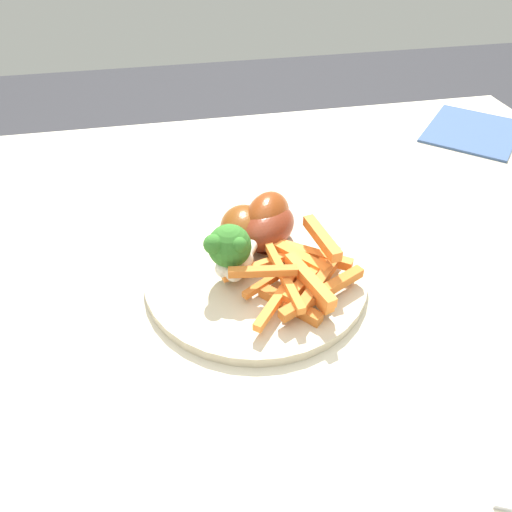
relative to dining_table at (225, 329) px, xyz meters
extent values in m
cube|color=beige|center=(0.00, 0.00, 0.08)|extent=(1.20, 0.82, 0.03)
cylinder|color=#9C9582|center=(0.54, 0.35, -0.28)|extent=(0.06, 0.06, 0.71)
cylinder|color=beige|center=(0.04, -0.02, 0.11)|extent=(0.25, 0.25, 0.01)
cylinder|color=#89A860|center=(0.01, -0.02, 0.12)|extent=(0.02, 0.02, 0.02)
sphere|color=#327027|center=(0.01, -0.02, 0.15)|extent=(0.05, 0.05, 0.05)
sphere|color=#327027|center=(0.01, -0.01, 0.16)|extent=(0.01, 0.01, 0.01)
sphere|color=#327027|center=(0.02, -0.01, 0.16)|extent=(0.02, 0.02, 0.02)
sphere|color=#327027|center=(-0.01, -0.03, 0.16)|extent=(0.02, 0.02, 0.02)
sphere|color=#327027|center=(0.02, -0.04, 0.16)|extent=(0.02, 0.02, 0.02)
cube|color=orange|center=(0.07, -0.05, 0.12)|extent=(0.05, 0.09, 0.01)
cube|color=orange|center=(0.11, -0.03, 0.15)|extent=(0.02, 0.07, 0.01)
cube|color=orange|center=(0.06, -0.06, 0.13)|extent=(0.02, 0.10, 0.01)
cube|color=orange|center=(0.10, -0.02, 0.13)|extent=(0.08, 0.06, 0.01)
cube|color=orange|center=(0.05, -0.07, 0.13)|extent=(0.07, 0.09, 0.01)
cube|color=orange|center=(0.08, -0.07, 0.14)|extent=(0.03, 0.08, 0.01)
cube|color=orange|center=(0.04, -0.06, 0.14)|extent=(0.07, 0.02, 0.01)
cube|color=orange|center=(0.09, -0.08, 0.13)|extent=(0.10, 0.06, 0.01)
cube|color=orange|center=(0.08, -0.02, 0.13)|extent=(0.07, 0.08, 0.01)
cube|color=orange|center=(0.04, -0.05, 0.12)|extent=(0.06, 0.04, 0.01)
cube|color=orange|center=(0.09, -0.07, 0.13)|extent=(0.07, 0.07, 0.01)
cube|color=orange|center=(0.06, -0.08, 0.12)|extent=(0.06, 0.06, 0.01)
cube|color=orange|center=(0.08, -0.08, 0.13)|extent=(0.03, 0.07, 0.01)
cube|color=orange|center=(0.09, -0.05, 0.13)|extent=(0.08, 0.07, 0.01)
cube|color=orange|center=(0.04, -0.03, 0.12)|extent=(0.10, 0.03, 0.01)
cylinder|color=#52230A|center=(0.03, 0.04, 0.11)|extent=(0.05, 0.05, 0.00)
ellipsoid|color=brown|center=(0.03, 0.04, 0.13)|extent=(0.07, 0.08, 0.04)
cylinder|color=beige|center=(0.02, -0.02, 0.13)|extent=(0.02, 0.05, 0.01)
sphere|color=silver|center=(0.01, -0.04, 0.13)|extent=(0.02, 0.02, 0.02)
cylinder|color=#5A1F0B|center=(0.06, 0.04, 0.11)|extent=(0.04, 0.04, 0.00)
ellipsoid|color=maroon|center=(0.06, 0.04, 0.14)|extent=(0.08, 0.09, 0.05)
cylinder|color=beige|center=(0.03, -0.01, 0.14)|extent=(0.03, 0.04, 0.01)
sphere|color=silver|center=(0.02, -0.03, 0.14)|extent=(0.02, 0.02, 0.02)
cylinder|color=#51190E|center=(0.06, 0.03, 0.11)|extent=(0.05, 0.05, 0.00)
ellipsoid|color=maroon|center=(0.06, 0.03, 0.13)|extent=(0.09, 0.09, 0.04)
cylinder|color=beige|center=(0.02, -0.02, 0.13)|extent=(0.03, 0.04, 0.01)
sphere|color=silver|center=(0.00, -0.03, 0.13)|extent=(0.02, 0.02, 0.02)
cube|color=silver|center=(0.20, -0.21, 0.10)|extent=(0.09, 0.18, 0.00)
cube|color=#3D5684|center=(0.47, 0.27, 0.10)|extent=(0.22, 0.22, 0.00)
camera|label=1|loc=(-0.04, -0.40, 0.46)|focal=33.16mm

